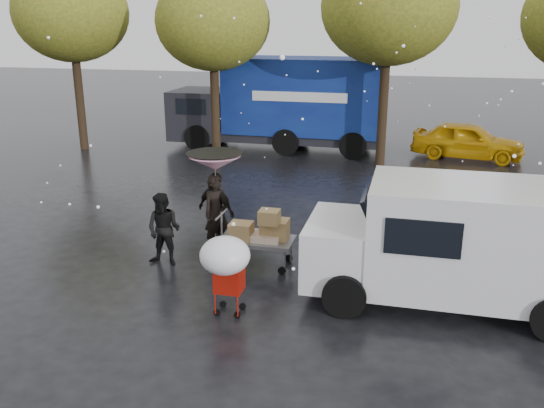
% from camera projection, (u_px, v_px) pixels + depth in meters
% --- Properties ---
extents(ground, '(90.00, 90.00, 0.00)m').
position_uv_depth(ground, '(218.00, 276.00, 11.41)').
color(ground, black).
rests_on(ground, ground).
extents(person_pink, '(0.70, 0.74, 1.70)m').
position_uv_depth(person_pink, '(217.00, 214.00, 12.43)').
color(person_pink, black).
rests_on(person_pink, ground).
extents(person_middle, '(0.76, 0.60, 1.52)m').
position_uv_depth(person_middle, '(164.00, 229.00, 11.74)').
color(person_middle, black).
rests_on(person_middle, ground).
extents(person_black, '(1.09, 0.81, 1.72)m').
position_uv_depth(person_black, '(216.00, 211.00, 12.57)').
color(person_black, black).
rests_on(person_black, ground).
extents(umbrella_pink, '(1.10, 1.10, 2.13)m').
position_uv_depth(umbrella_pink, '(215.00, 163.00, 12.08)').
color(umbrella_pink, '#4C4C4C').
rests_on(umbrella_pink, ground).
extents(umbrella_black, '(1.22, 1.22, 2.16)m').
position_uv_depth(umbrella_black, '(215.00, 160.00, 12.22)').
color(umbrella_black, '#4C4C4C').
rests_on(umbrella_black, ground).
extents(vendor_cart, '(1.52, 0.80, 1.27)m').
position_uv_depth(vendor_cart, '(261.00, 233.00, 11.66)').
color(vendor_cart, slate).
rests_on(vendor_cart, ground).
extents(shopping_cart, '(0.84, 0.84, 1.46)m').
position_uv_depth(shopping_cart, '(226.00, 259.00, 9.51)').
color(shopping_cart, '#A91409').
rests_on(shopping_cart, ground).
extents(white_van, '(4.91, 2.18, 2.20)m').
position_uv_depth(white_van, '(457.00, 242.00, 10.00)').
color(white_van, white).
rests_on(white_van, ground).
extents(blue_truck, '(8.30, 2.60, 3.50)m').
position_uv_depth(blue_truck, '(284.00, 104.00, 22.20)').
color(blue_truck, navy).
rests_on(blue_truck, ground).
extents(box_ground_near, '(0.60, 0.54, 0.45)m').
position_uv_depth(box_ground_near, '(351.00, 270.00, 11.14)').
color(box_ground_near, olive).
rests_on(box_ground_near, ground).
extents(box_ground_far, '(0.47, 0.37, 0.36)m').
position_uv_depth(box_ground_far, '(391.00, 248.00, 12.32)').
color(box_ground_far, olive).
rests_on(box_ground_far, ground).
extents(yellow_taxi, '(4.14, 2.27, 1.33)m').
position_uv_depth(yellow_taxi, '(468.00, 141.00, 20.89)').
color(yellow_taxi, '#DC9F0B').
rests_on(yellow_taxi, ground).
extents(tree_row, '(21.60, 4.40, 7.12)m').
position_uv_depth(tree_row, '(298.00, 14.00, 19.23)').
color(tree_row, black).
rests_on(tree_row, ground).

